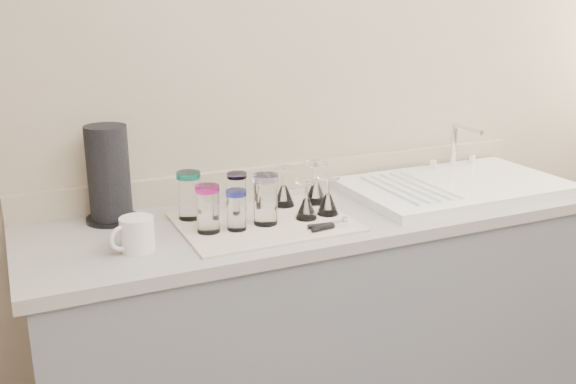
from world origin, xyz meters
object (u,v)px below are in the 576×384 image
tumbler_lavender (265,199)px  goblet_back_right (316,189)px  tumbler_magenta (208,209)px  tumbler_teal (189,195)px  tumbler_blue (236,210)px  sink_unit (455,185)px  goblet_back_left (284,193)px  tumbler_purple (237,192)px  goblet_front_right (328,201)px  white_mug (136,234)px  can_opener (329,226)px  paper_towel_roll (109,175)px  goblet_front_left (306,206)px

tumbler_lavender → goblet_back_right: bearing=27.7°
tumbler_magenta → tumbler_teal: bearing=96.4°
tumbler_blue → goblet_back_right: (0.35, 0.14, -0.02)m
sink_unit → goblet_back_left: bearing=173.2°
tumbler_purple → tumbler_magenta: tumbler_magenta is taller
tumbler_magenta → goblet_front_right: bearing=-0.4°
sink_unit → tumbler_lavender: size_ratio=5.03×
goblet_back_left → goblet_front_right: (0.10, -0.15, -0.00)m
white_mug → goblet_front_right: bearing=3.6°
tumbler_lavender → goblet_back_left: (0.13, 0.15, -0.04)m
tumbler_purple → sink_unit: bearing=-6.2°
tumbler_blue → goblet_front_right: goblet_front_right is taller
tumbler_purple → can_opener: 0.35m
sink_unit → paper_towel_roll: size_ratio=2.57×
tumbler_lavender → goblet_front_right: 0.23m
goblet_front_right → tumbler_teal: bearing=160.8°
goblet_back_left → can_opener: (0.03, -0.27, -0.04)m
goblet_back_right → goblet_front_right: goblet_back_right is taller
tumbler_purple → white_mug: bearing=-152.7°
tumbler_teal → tumbler_magenta: 0.15m
sink_unit → goblet_front_right: 0.59m
goblet_back_right → tumbler_purple: bearing=174.1°
sink_unit → tumbler_purple: 0.86m
tumbler_purple → can_opener: bearing=-54.1°
tumbler_purple → white_mug: (-0.38, -0.20, -0.03)m
tumbler_blue → can_opener: 0.30m
tumbler_magenta → goblet_front_left: 0.33m
goblet_back_left → tumbler_purple: bearing=176.1°
white_mug → tumbler_teal: bearing=41.8°
sink_unit → tumbler_blue: 0.92m
tumbler_purple → goblet_back_left: goblet_back_left is taller
can_opener → white_mug: (-0.59, 0.08, 0.03)m
goblet_back_right → white_mug: goblet_back_right is taller
tumbler_purple → goblet_front_left: bearing=-42.9°
tumbler_teal → goblet_front_right: (0.43, -0.15, -0.04)m
tumbler_purple → goblet_front_left: tumbler_purple is taller
goblet_back_right → goblet_front_right: bearing=-98.5°
can_opener → tumbler_lavender: bearing=143.4°
tumbler_blue → white_mug: bearing=-175.1°
goblet_front_left → white_mug: goblet_front_left is taller
tumbler_magenta → paper_towel_roll: 0.36m
tumbler_teal → goblet_front_right: 0.46m
sink_unit → tumbler_magenta: (-1.00, -0.06, 0.06)m
tumbler_magenta → can_opener: (0.36, -0.13, -0.07)m
goblet_front_left → white_mug: 0.56m
tumbler_blue → tumbler_lavender: 0.11m
goblet_back_left → goblet_front_left: bearing=-85.8°
tumbler_lavender → paper_towel_roll: 0.52m
goblet_back_right → goblet_back_left: bearing=171.3°
sink_unit → paper_towel_roll: paper_towel_roll is taller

